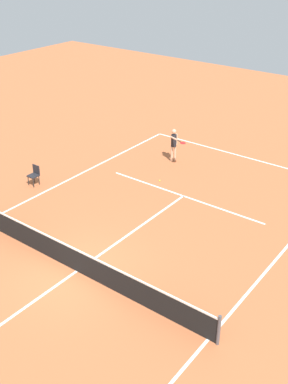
% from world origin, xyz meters
% --- Properties ---
extents(ground_plane, '(60.00, 60.00, 0.00)m').
position_xyz_m(ground_plane, '(0.00, 0.00, 0.00)').
color(ground_plane, '#B76038').
extents(court_lines, '(10.73, 25.08, 0.01)m').
position_xyz_m(court_lines, '(0.00, 0.00, 0.00)').
color(court_lines, white).
rests_on(court_lines, ground).
extents(tennis_net, '(11.33, 0.10, 1.07)m').
position_xyz_m(tennis_net, '(0.00, 0.00, 0.50)').
color(tennis_net, '#4C4C51').
rests_on(tennis_net, ground).
extents(player_serving, '(1.21, 0.91, 1.76)m').
position_xyz_m(player_serving, '(2.48, -9.76, 1.05)').
color(player_serving, '#D8A884').
rests_on(player_serving, ground).
extents(tennis_ball, '(0.07, 0.07, 0.07)m').
position_xyz_m(tennis_ball, '(1.71, -7.42, 0.03)').
color(tennis_ball, '#CCE033').
rests_on(tennis_ball, ground).
extents(courtside_chair_mid, '(0.44, 0.46, 0.95)m').
position_xyz_m(courtside_chair_mid, '(6.24, -3.60, 0.53)').
color(courtside_chair_mid, '#262626').
rests_on(courtside_chair_mid, ground).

